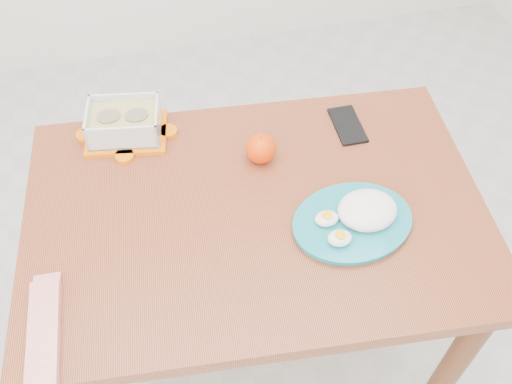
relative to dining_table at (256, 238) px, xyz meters
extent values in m
plane|color=#B7B7B2|center=(-0.03, -0.09, -0.63)|extent=(3.50, 3.50, 0.00)
cube|color=#99482B|center=(0.00, 0.00, 0.10)|extent=(1.10, 0.78, 0.04)
cylinder|color=brown|center=(0.44, -0.33, -0.28)|extent=(0.06, 0.06, 0.71)
cylinder|color=brown|center=(-0.44, 0.33, -0.28)|extent=(0.06, 0.06, 0.71)
cylinder|color=brown|center=(0.48, 0.25, -0.28)|extent=(0.06, 0.06, 0.71)
cube|color=orange|center=(-0.26, 0.30, 0.12)|extent=(0.22, 0.18, 0.01)
cube|color=silver|center=(-0.26, 0.30, 0.17)|extent=(0.19, 0.15, 0.07)
cube|color=tan|center=(-0.26, 0.30, 0.16)|extent=(0.18, 0.14, 0.05)
cylinder|color=#827955|center=(-0.30, 0.31, 0.18)|extent=(0.07, 0.07, 0.02)
cylinder|color=#827955|center=(-0.23, 0.30, 0.18)|extent=(0.07, 0.07, 0.02)
sphere|color=#EE4204|center=(0.05, 0.15, 0.15)|extent=(0.07, 0.07, 0.07)
cylinder|color=teal|center=(0.20, -0.09, 0.13)|extent=(0.29, 0.29, 0.02)
ellipsoid|color=white|center=(0.23, -0.08, 0.16)|extent=(0.14, 0.13, 0.06)
ellipsoid|color=white|center=(0.14, -0.08, 0.15)|extent=(0.06, 0.05, 0.03)
ellipsoid|color=white|center=(0.15, -0.14, 0.15)|extent=(0.06, 0.05, 0.03)
cube|color=red|center=(-0.47, -0.21, 0.13)|extent=(0.07, 0.23, 0.02)
cube|color=black|center=(0.29, 0.20, 0.12)|extent=(0.07, 0.14, 0.01)
camera|label=1|loc=(-0.18, -0.76, 1.14)|focal=40.00mm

